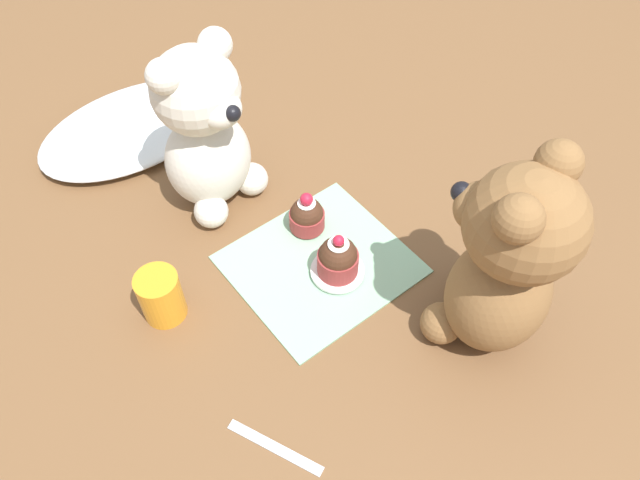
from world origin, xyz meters
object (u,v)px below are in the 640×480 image
at_px(teddy_bear_cream, 205,132).
at_px(saucer_plate, 337,271).
at_px(teddy_bear_tan, 506,261).
at_px(teaspoon, 275,447).
at_px(juice_glass, 161,296).
at_px(cupcake_near_tan_bear, 338,258).
at_px(cupcake_near_cream_bear, 307,215).

bearing_deg(teddy_bear_cream, saucer_plate, -89.30).
bearing_deg(teddy_bear_tan, teddy_bear_cream, -85.32).
height_order(teddy_bear_tan, teaspoon, teddy_bear_tan).
bearing_deg(teddy_bear_tan, juice_glass, -56.12).
relative_size(teddy_bear_cream, teaspoon, 2.17).
bearing_deg(juice_glass, cupcake_near_tan_bear, -23.38).
height_order(cupcake_near_cream_bear, saucer_plate, cupcake_near_cream_bear).
bearing_deg(cupcake_near_cream_bear, juice_glass, 179.55).
relative_size(cupcake_near_tan_bear, teaspoon, 0.59).
distance_m(teddy_bear_cream, teaspoon, 0.42).
xyz_separation_m(cupcake_near_tan_bear, teaspoon, (-0.21, -0.14, -0.04)).
bearing_deg(saucer_plate, cupcake_near_cream_bear, 79.15).
xyz_separation_m(cupcake_near_cream_bear, cupcake_near_tan_bear, (-0.02, -0.09, 0.01)).
relative_size(cupcake_near_cream_bear, juice_glass, 0.90).
bearing_deg(teddy_bear_cream, teaspoon, -124.61).
xyz_separation_m(teddy_bear_tan, cupcake_near_cream_bear, (-0.08, 0.27, -0.11)).
xyz_separation_m(cupcake_near_tan_bear, juice_glass, (-0.22, 0.09, -0.00)).
xyz_separation_m(teddy_bear_cream, saucer_plate, (0.05, -0.23, -0.12)).
relative_size(teddy_bear_tan, juice_glass, 3.86).
distance_m(saucer_plate, teaspoon, 0.25).
bearing_deg(saucer_plate, cupcake_near_tan_bear, -75.96).
relative_size(cupcake_near_tan_bear, juice_glass, 0.97).
bearing_deg(juice_glass, cupcake_near_cream_bear, -0.45).
bearing_deg(teaspoon, teddy_bear_tan, -120.72).
distance_m(teddy_bear_tan, cupcake_near_cream_bear, 0.30).
height_order(cupcake_near_tan_bear, juice_glass, cupcake_near_tan_bear).
xyz_separation_m(teddy_bear_cream, cupcake_near_cream_bear, (0.07, -0.14, -0.10)).
xyz_separation_m(cupcake_near_cream_bear, saucer_plate, (-0.02, -0.09, -0.02)).
bearing_deg(cupcake_near_tan_bear, teddy_bear_tan, -61.70).
bearing_deg(cupcake_near_tan_bear, teddy_bear_cream, 102.36).
distance_m(juice_glass, teaspoon, 0.24).
bearing_deg(juice_glass, teddy_bear_cream, 39.67).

